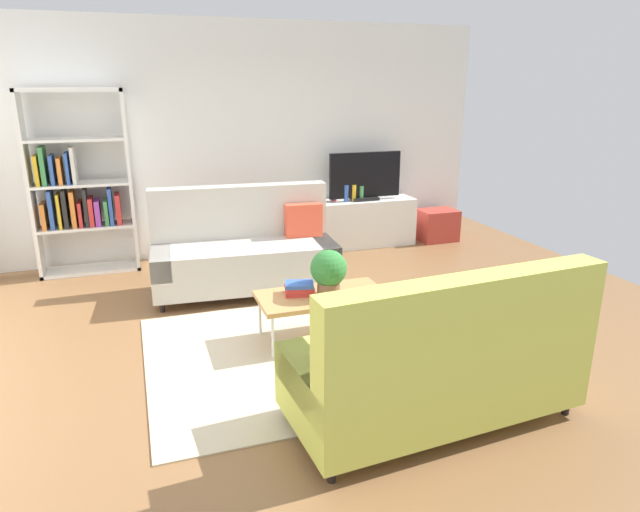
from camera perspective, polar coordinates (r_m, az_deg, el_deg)
ground_plane at (r=5.05m, az=-0.98°, el=-7.89°), size 7.68×7.68×0.00m
wall_far at (r=7.32m, az=-7.92°, el=11.69°), size 6.40×0.12×2.90m
area_rug at (r=4.76m, az=0.43°, el=-9.49°), size 2.90×2.20×0.01m
couch_beige at (r=5.98m, az=-7.70°, el=0.54°), size 1.96×0.97×1.10m
couch_green at (r=3.70m, az=11.91°, el=-10.61°), size 1.95×0.97×1.10m
coffee_table at (r=4.79m, az=0.22°, el=-4.24°), size 1.10×0.56×0.42m
tv_console at (r=7.64m, az=4.47°, el=3.43°), size 1.40×0.44×0.64m
tv at (r=7.50m, az=4.64°, el=8.09°), size 1.00×0.20×0.64m
bookshelf at (r=6.96m, az=-23.52°, el=6.31°), size 1.10×0.36×2.10m
storage_trunk at (r=8.07m, az=11.94°, el=3.12°), size 0.52×0.40×0.44m
potted_plant at (r=4.68m, az=0.89°, el=-1.53°), size 0.31×0.31×0.40m
table_book_0 at (r=4.78m, az=-2.13°, el=-3.72°), size 0.27×0.23×0.04m
table_book_1 at (r=4.76m, az=-2.13°, el=-3.32°), size 0.27×0.22×0.04m
table_book_2 at (r=4.75m, az=-2.14°, el=-2.94°), size 0.28×0.24×0.03m
vase_0 at (r=7.40m, az=0.23°, el=6.12°), size 0.10×0.10×0.14m
vase_1 at (r=7.45m, az=1.42°, el=6.30°), size 0.08×0.08×0.17m
bottle_0 at (r=7.41m, az=2.71°, el=6.44°), size 0.06×0.06×0.22m
bottle_1 at (r=7.45m, az=3.50°, el=6.48°), size 0.06×0.06×0.22m
bottle_2 at (r=7.50m, az=4.27°, el=6.44°), size 0.06×0.06×0.20m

